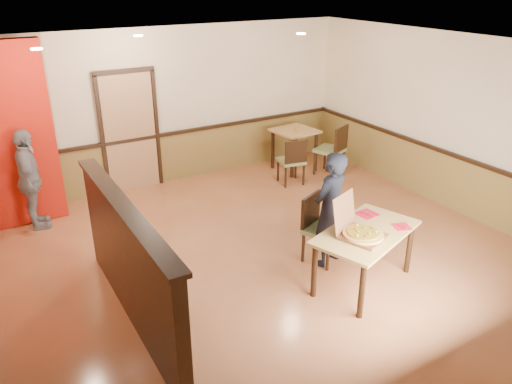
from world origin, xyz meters
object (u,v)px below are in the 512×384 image
at_px(main_table, 366,239).
at_px(diner_chair, 319,226).
at_px(side_chair_left, 293,160).
at_px(diner, 330,210).
at_px(passerby, 30,180).
at_px(pizza_box, 359,232).
at_px(condiment, 297,127).
at_px(side_chair_right, 333,148).
at_px(side_table, 295,139).

xyz_separation_m(main_table, diner_chair, (-0.12, 0.77, -0.14)).
distance_m(side_chair_left, diner, 2.76).
relative_size(side_chair_left, passerby, 0.56).
relative_size(main_table, pizza_box, 2.37).
xyz_separation_m(diner, condiment, (1.60, 3.06, 0.10)).
bearing_deg(side_chair_left, condiment, -119.12).
bearing_deg(main_table, passerby, 112.15).
relative_size(main_table, side_chair_left, 1.79).
height_order(side_chair_left, pizza_box, pizza_box).
relative_size(diner, pizza_box, 2.36).
distance_m(side_chair_right, condiment, 0.82).
bearing_deg(side_table, side_chair_left, -126.93).
height_order(diner_chair, side_chair_right, side_chair_right).
distance_m(main_table, side_table, 4.05).
relative_size(side_chair_left, diner, 0.56).
bearing_deg(passerby, condiment, -84.94).
distance_m(diner_chair, pizza_box, 0.89).
distance_m(diner, condiment, 3.45).
bearing_deg(pizza_box, main_table, -1.24).
bearing_deg(diner_chair, pizza_box, -116.76).
height_order(diner_chair, side_chair_left, diner_chair).
height_order(diner_chair, diner, diner).
distance_m(diner_chair, side_chair_left, 2.64).
bearing_deg(pizza_box, condiment, 45.17).
xyz_separation_m(main_table, passerby, (-3.28, 3.73, 0.14)).
xyz_separation_m(diner_chair, side_chair_right, (2.13, 2.36, 0.04)).
bearing_deg(side_chair_right, diner, 26.96).
bearing_deg(side_chair_left, diner_chair, 73.70).
relative_size(side_chair_left, side_chair_right, 0.89).
relative_size(main_table, diner_chair, 1.71).
bearing_deg(condiment, side_chair_right, -49.41).
bearing_deg(side_table, passerby, -179.77).
bearing_deg(pizza_box, side_chair_right, 35.20).
height_order(side_chair_right, side_table, side_chair_right).
height_order(main_table, passerby, passerby).
bearing_deg(pizza_box, diner_chair, 65.83).
xyz_separation_m(diner, passerby, (-3.22, 3.09, -0.01)).
bearing_deg(side_table, diner, -117.17).
distance_m(side_table, passerby, 4.82).
relative_size(diner_chair, pizza_box, 1.38).
height_order(pizza_box, condiment, pizza_box).
bearing_deg(main_table, side_table, 48.50).
bearing_deg(condiment, side_table, 88.75).
bearing_deg(diner, main_table, 78.37).
distance_m(main_table, diner_chair, 0.79).
bearing_deg(side_table, main_table, -112.27).
height_order(main_table, condiment, condiment).
xyz_separation_m(side_table, condiment, (-0.00, -0.06, 0.25)).
height_order(main_table, pizza_box, pizza_box).
distance_m(side_chair_left, pizza_box, 3.44).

